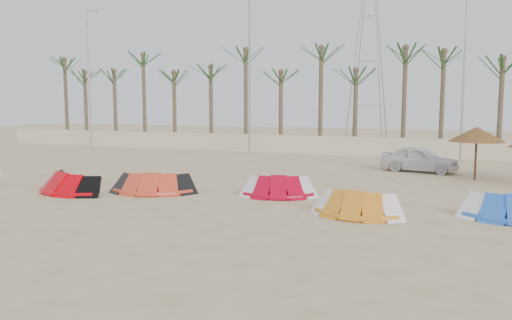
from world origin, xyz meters
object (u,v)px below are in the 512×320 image
at_px(kite_red_right, 281,185).
at_px(car, 420,159).
at_px(kite_red_mid, 157,182).
at_px(kite_red_left, 75,181).
at_px(kite_orange, 358,202).
at_px(parasol_left, 477,134).

relative_size(kite_red_right, car, 0.81).
bearing_deg(kite_red_mid, kite_red_right, 12.02).
xyz_separation_m(kite_red_mid, kite_red_right, (4.99, 1.06, -0.00)).
height_order(kite_red_right, car, car).
bearing_deg(kite_red_right, kite_red_mid, -167.98).
relative_size(kite_red_left, car, 1.00).
height_order(kite_red_right, kite_orange, same).
bearing_deg(car, kite_red_right, 165.27).
bearing_deg(kite_red_right, parasol_left, 45.04).
relative_size(kite_orange, parasol_left, 1.19).
bearing_deg(kite_red_left, kite_orange, -0.85).
bearing_deg(kite_red_right, car, 63.58).
bearing_deg(parasol_left, kite_red_left, -148.75).
bearing_deg(parasol_left, car, 142.33).
distance_m(kite_red_mid, kite_red_right, 5.10).
bearing_deg(kite_red_mid, parasol_left, 34.22).
height_order(kite_red_left, car, car).
bearing_deg(kite_orange, car, 84.03).
bearing_deg(parasol_left, kite_red_right, -134.96).
xyz_separation_m(kite_red_left, car, (12.87, 11.44, 0.25)).
distance_m(kite_red_mid, car, 14.13).
bearing_deg(kite_red_right, kite_red_left, -165.43).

